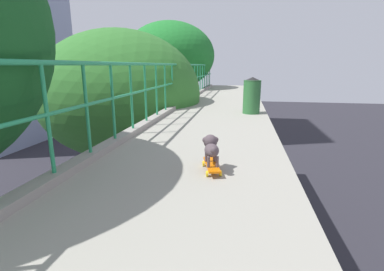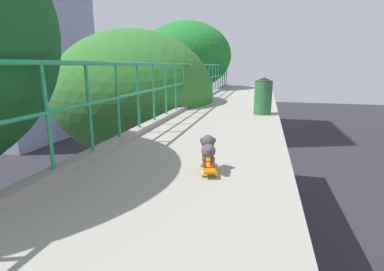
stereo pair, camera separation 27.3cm
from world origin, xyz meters
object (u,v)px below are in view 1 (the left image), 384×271
object	(u,v)px
car_white_fifth	(104,219)
toy_skateboard	(212,165)
litter_bin	(252,95)
small_dog	(211,147)
city_bus	(147,122)
car_black_sixth	(72,188)

from	to	relation	value
car_white_fifth	toy_skateboard	bearing A→B (deg)	-52.87
toy_skateboard	litter_bin	distance (m)	4.45
toy_skateboard	small_dog	size ratio (longest dim) A/B	1.35
city_bus	toy_skateboard	size ratio (longest dim) A/B	18.20
toy_skateboard	litter_bin	bearing A→B (deg)	82.63
city_bus	litter_bin	bearing A→B (deg)	-63.43
car_white_fifth	litter_bin	bearing A→B (deg)	-26.65
car_white_fifth	car_black_sixth	xyz separation A→B (m)	(-3.42, 2.80, -0.02)
car_white_fifth	city_bus	world-z (taller)	city_bus
car_black_sixth	small_dog	xyz separation A→B (m)	(9.12, -10.32, 5.91)
car_white_fifth	toy_skateboard	size ratio (longest dim) A/B	8.00
car_black_sixth	small_dog	distance (m)	14.99
car_white_fifth	city_bus	distance (m)	17.04
car_white_fifth	small_dog	size ratio (longest dim) A/B	10.79
car_white_fifth	city_bus	size ratio (longest dim) A/B	0.44
city_bus	litter_bin	xyz separation A→B (m)	(9.89, -19.77, 4.96)
toy_skateboard	car_white_fifth	bearing A→B (deg)	127.13
litter_bin	car_white_fifth	bearing A→B (deg)	153.35
car_black_sixth	toy_skateboard	distance (m)	14.93
small_dog	car_white_fifth	bearing A→B (deg)	127.16
city_bus	toy_skateboard	world-z (taller)	toy_skateboard
car_black_sixth	city_bus	distance (m)	13.86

